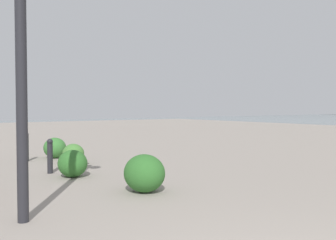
{
  "coord_description": "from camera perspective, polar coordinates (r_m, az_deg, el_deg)",
  "views": [
    {
      "loc": [
        -0.97,
        2.18,
        1.47
      ],
      "look_at": [
        8.76,
        -4.85,
        1.05
      ],
      "focal_mm": 39.29,
      "sensor_mm": 36.0,
      "label": 1
    }
  ],
  "objects": [
    {
      "name": "shrub_round",
      "position": [
        6.43,
        -3.69,
        -8.24
      ],
      "size": [
        0.77,
        0.7,
        0.66
      ],
      "color": "#2D6628",
      "rests_on": "ground"
    },
    {
      "name": "shrub_low",
      "position": [
        11.13,
        -17.15,
        -4.15
      ],
      "size": [
        0.69,
        0.63,
        0.59
      ],
      "color": "#387533",
      "rests_on": "ground"
    },
    {
      "name": "shrub_tall",
      "position": [
        9.91,
        -14.48,
        -5.08
      ],
      "size": [
        0.61,
        0.55,
        0.52
      ],
      "color": "#477F38",
      "rests_on": "ground"
    },
    {
      "name": "bollard_near",
      "position": [
        8.6,
        -17.84,
        -5.23
      ],
      "size": [
        0.13,
        0.13,
        0.77
      ],
      "color": "#232328",
      "rests_on": "ground"
    },
    {
      "name": "shrub_wide",
      "position": [
        8.03,
        -14.59,
        -6.55
      ],
      "size": [
        0.67,
        0.61,
        0.57
      ],
      "color": "#2D6628",
      "rests_on": "ground"
    },
    {
      "name": "bollard_mid",
      "position": [
        10.7,
        -21.11,
        -3.81
      ],
      "size": [
        0.13,
        0.13,
        0.79
      ],
      "color": "#232328",
      "rests_on": "ground"
    }
  ]
}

